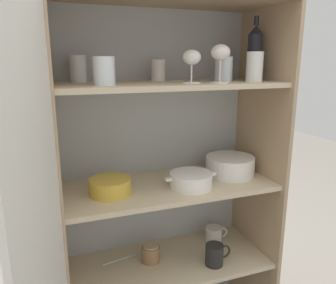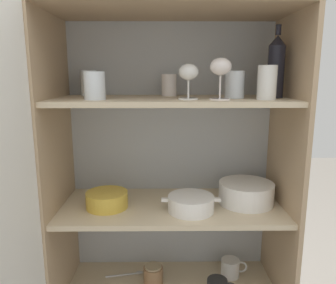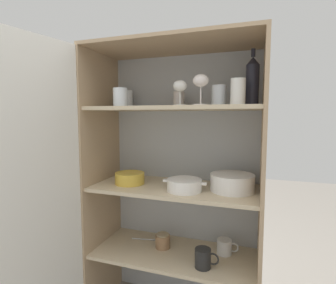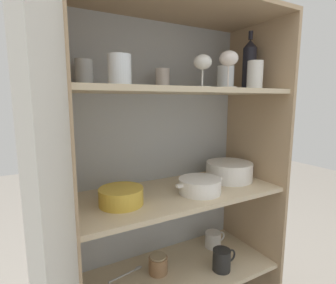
% 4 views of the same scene
% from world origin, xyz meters
% --- Properties ---
extents(cupboard_back_panel, '(0.95, 0.02, 1.55)m').
position_xyz_m(cupboard_back_panel, '(0.00, 0.40, 0.77)').
color(cupboard_back_panel, '#B2B7BC').
rests_on(cupboard_back_panel, ground_plane).
extents(cupboard_side_left, '(0.02, 0.43, 1.55)m').
position_xyz_m(cupboard_side_left, '(-0.46, 0.20, 0.77)').
color(cupboard_side_left, tan).
rests_on(cupboard_side_left, ground_plane).
extents(cupboard_side_right, '(0.02, 0.43, 1.55)m').
position_xyz_m(cupboard_side_right, '(0.46, 0.20, 0.77)').
color(cupboard_side_right, tan).
rests_on(cupboard_side_right, ground_plane).
extents(cupboard_top_panel, '(0.95, 0.43, 0.02)m').
position_xyz_m(cupboard_top_panel, '(0.00, 0.20, 1.56)').
color(cupboard_top_panel, tan).
rests_on(cupboard_top_panel, cupboard_side_left).
extents(shelf_board_lower, '(0.91, 0.40, 0.02)m').
position_xyz_m(shelf_board_lower, '(0.00, 0.20, 0.39)').
color(shelf_board_lower, beige).
extents(shelf_board_middle, '(0.91, 0.40, 0.02)m').
position_xyz_m(shelf_board_middle, '(0.00, 0.20, 0.78)').
color(shelf_board_middle, beige).
extents(shelf_board_upper, '(0.91, 0.40, 0.02)m').
position_xyz_m(shelf_board_upper, '(0.00, 0.20, 1.22)').
color(shelf_board_upper, beige).
extents(tumbler_glass_0, '(0.06, 0.06, 0.09)m').
position_xyz_m(tumbler_glass_0, '(-0.01, 0.31, 1.28)').
color(tumbler_glass_0, silver).
rests_on(tumbler_glass_0, shelf_board_upper).
extents(tumbler_glass_1, '(0.07, 0.07, 0.12)m').
position_xyz_m(tumbler_glass_1, '(0.34, 0.10, 1.29)').
color(tumbler_glass_1, white).
rests_on(tumbler_glass_1, shelf_board_upper).
extents(tumbler_glass_2, '(0.08, 0.08, 0.10)m').
position_xyz_m(tumbler_glass_2, '(-0.28, 0.10, 1.28)').
color(tumbler_glass_2, white).
rests_on(tumbler_glass_2, shelf_board_upper).
extents(tumbler_glass_3, '(0.08, 0.08, 0.10)m').
position_xyz_m(tumbler_glass_3, '(0.24, 0.18, 1.28)').
color(tumbler_glass_3, white).
rests_on(tumbler_glass_3, shelf_board_upper).
extents(tumbler_glass_4, '(0.07, 0.07, 0.11)m').
position_xyz_m(tumbler_glass_4, '(-0.35, 0.32, 1.29)').
color(tumbler_glass_4, white).
rests_on(tumbler_glass_4, shelf_board_upper).
extents(wine_glass_0, '(0.07, 0.07, 0.13)m').
position_xyz_m(wine_glass_0, '(0.06, 0.11, 1.32)').
color(wine_glass_0, white).
rests_on(wine_glass_0, shelf_board_upper).
extents(wine_glass_1, '(0.08, 0.08, 0.15)m').
position_xyz_m(wine_glass_1, '(0.17, 0.08, 1.34)').
color(wine_glass_1, silver).
rests_on(wine_glass_1, shelf_board_upper).
extents(wine_bottle, '(0.06, 0.06, 0.27)m').
position_xyz_m(wine_bottle, '(0.40, 0.20, 1.35)').
color(wine_bottle, black).
rests_on(wine_bottle, shelf_board_upper).
extents(plate_stack_white, '(0.23, 0.23, 0.09)m').
position_xyz_m(plate_stack_white, '(0.32, 0.21, 0.83)').
color(plate_stack_white, white).
rests_on(plate_stack_white, shelf_board_middle).
extents(mixing_bowl_large, '(0.17, 0.17, 0.07)m').
position_xyz_m(mixing_bowl_large, '(-0.26, 0.17, 0.82)').
color(mixing_bowl_large, gold).
rests_on(mixing_bowl_large, shelf_board_middle).
extents(casserole_dish, '(0.24, 0.18, 0.06)m').
position_xyz_m(casserole_dish, '(0.08, 0.13, 0.82)').
color(casserole_dish, white).
rests_on(casserole_dish, shelf_board_middle).
extents(coffee_mug_primary, '(0.12, 0.08, 0.08)m').
position_xyz_m(coffee_mug_primary, '(0.28, 0.27, 0.44)').
color(coffee_mug_primary, white).
rests_on(coffee_mug_primary, shelf_board_lower).
extents(coffee_mug_extra_1, '(0.13, 0.08, 0.10)m').
position_xyz_m(coffee_mug_extra_1, '(0.19, 0.10, 0.45)').
color(coffee_mug_extra_1, black).
rests_on(coffee_mug_extra_1, shelf_board_lower).
extents(storage_jar, '(0.09, 0.09, 0.08)m').
position_xyz_m(storage_jar, '(-0.08, 0.23, 0.44)').
color(storage_jar, '#99704C').
rests_on(storage_jar, shelf_board_lower).
extents(serving_spoon, '(0.17, 0.05, 0.01)m').
position_xyz_m(serving_spoon, '(-0.20, 0.29, 0.40)').
color(serving_spoon, silver).
rests_on(serving_spoon, shelf_board_lower).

